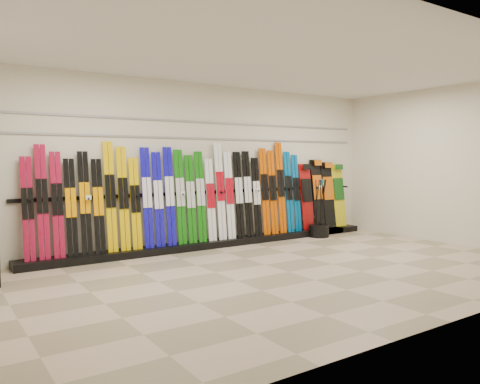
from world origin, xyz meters
TOP-DOWN VIEW (x-y plane):
  - floor at (0.00, 0.00)m, footprint 8.00×8.00m
  - back_wall at (0.00, 2.50)m, footprint 8.00×0.00m
  - right_wall at (4.00, 0.00)m, footprint 0.00×5.00m
  - ceiling at (0.00, 0.00)m, footprint 8.00×8.00m
  - ski_rack_base at (0.22, 2.28)m, footprint 8.00×0.40m
  - skis at (-0.43, 2.32)m, footprint 5.36×0.22m
  - snowboards at (2.94, 2.35)m, footprint 1.28×0.23m
  - pole_bin at (2.49, 2.00)m, footprint 0.42×0.42m
  - ski_poles at (2.49, 1.98)m, footprint 0.37×0.34m
  - slatwall_rail_0 at (0.00, 2.48)m, footprint 7.60×0.02m
  - slatwall_rail_1 at (0.00, 2.48)m, footprint 7.60×0.02m

SIDE VIEW (x-z plane):
  - floor at x=0.00m, z-range 0.00..0.00m
  - ski_rack_base at x=0.22m, z-range 0.00..0.12m
  - pole_bin at x=2.49m, z-range 0.00..0.25m
  - ski_poles at x=2.49m, z-range 0.02..1.20m
  - snowboards at x=2.94m, z-range 0.09..1.57m
  - skis at x=-0.43m, z-range 0.02..1.86m
  - back_wall at x=0.00m, z-range -2.50..5.50m
  - right_wall at x=4.00m, z-range -1.00..4.00m
  - slatwall_rail_0 at x=0.00m, z-range 1.98..2.02m
  - slatwall_rail_1 at x=0.00m, z-range 2.28..2.31m
  - ceiling at x=0.00m, z-range 3.00..3.00m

